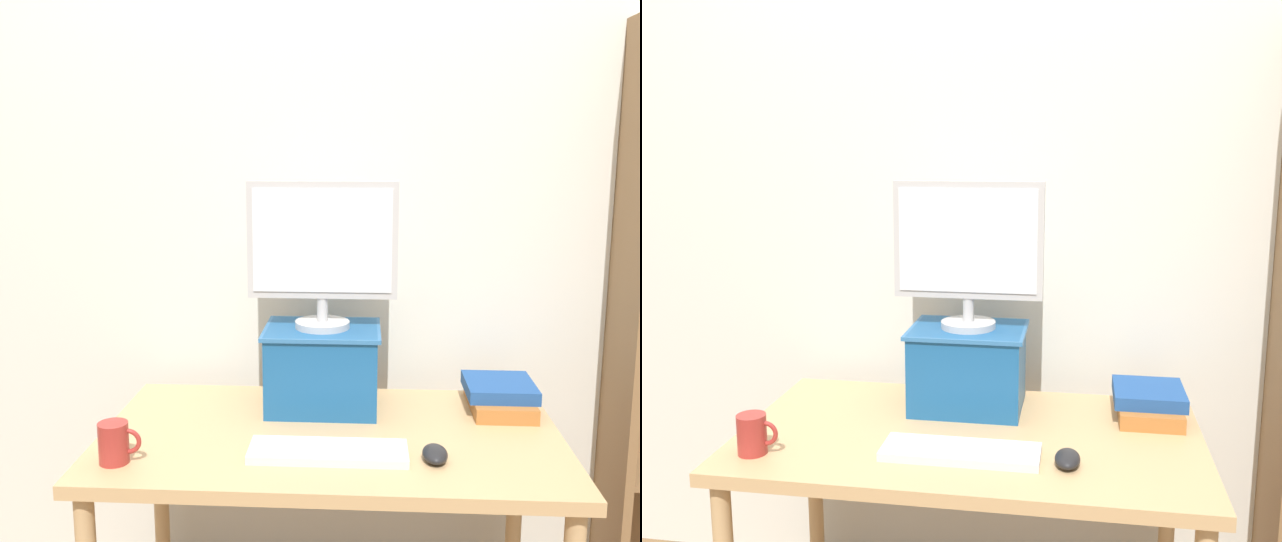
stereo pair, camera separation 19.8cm
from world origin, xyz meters
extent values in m
cube|color=silver|center=(0.00, 0.50, 1.30)|extent=(7.00, 0.08, 2.60)
cube|color=tan|center=(0.00, 0.00, 0.71)|extent=(1.27, 0.72, 0.04)
cylinder|color=tan|center=(-0.59, 0.31, 0.35)|extent=(0.05, 0.05, 0.69)
cylinder|color=tan|center=(0.59, 0.31, 0.35)|extent=(0.05, 0.05, 0.69)
cube|color=#195189|center=(-0.04, 0.19, 0.85)|extent=(0.33, 0.26, 0.25)
cube|color=#2D669E|center=(-0.04, 0.19, 0.97)|extent=(0.35, 0.27, 0.01)
cylinder|color=#B7B7BA|center=(-0.04, 0.19, 0.98)|extent=(0.16, 0.16, 0.02)
cylinder|color=#B7B7BA|center=(-0.04, 0.19, 1.03)|extent=(0.03, 0.03, 0.07)
cube|color=#B7B7BA|center=(-0.04, 0.19, 1.24)|extent=(0.44, 0.04, 0.34)
cube|color=silver|center=(-0.04, 0.17, 1.24)|extent=(0.41, 0.00, 0.30)
cube|color=silver|center=(0.00, -0.16, 0.74)|extent=(0.41, 0.14, 0.02)
cube|color=white|center=(0.00, -0.16, 0.75)|extent=(0.38, 0.12, 0.00)
ellipsoid|color=black|center=(0.27, -0.17, 0.74)|extent=(0.06, 0.10, 0.04)
cube|color=#AD662D|center=(0.50, 0.21, 0.75)|extent=(0.18, 0.27, 0.04)
cube|color=navy|center=(0.50, 0.22, 0.79)|extent=(0.20, 0.21, 0.04)
cylinder|color=#9E2D28|center=(-0.54, -0.23, 0.78)|extent=(0.08, 0.08, 0.10)
torus|color=#9E2D28|center=(-0.50, -0.23, 0.78)|extent=(0.07, 0.01, 0.07)
camera|label=1|loc=(0.09, -1.87, 1.52)|focal=40.00mm
camera|label=2|loc=(0.28, -1.85, 1.52)|focal=40.00mm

